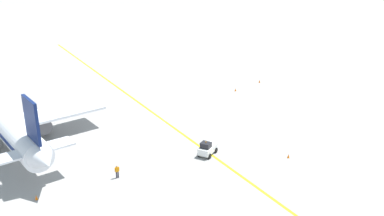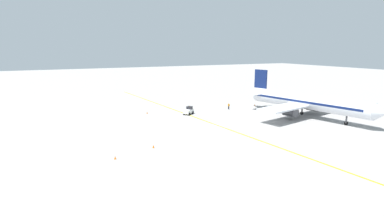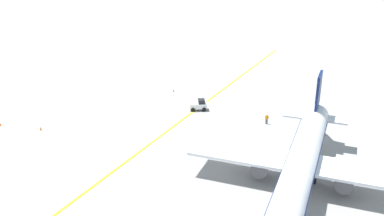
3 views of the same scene
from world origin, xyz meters
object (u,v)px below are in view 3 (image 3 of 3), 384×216
object	(u,v)px
airplane_at_gate	(302,161)
traffic_cone_mid_apron	(173,90)
traffic_cone_near_nose	(325,134)
traffic_cone_far_edge	(0,124)
traffic_cone_by_wingtip	(41,128)
baggage_tug_white	(199,105)
ground_crew_worker	(267,119)

from	to	relation	value
airplane_at_gate	traffic_cone_mid_apron	bearing A→B (deg)	-31.12
airplane_at_gate	traffic_cone_near_nose	xyz separation A→B (m)	(2.08, -16.43, -3.43)
traffic_cone_mid_apron	traffic_cone_far_edge	distance (m)	31.72
traffic_cone_by_wingtip	traffic_cone_far_edge	distance (m)	7.25
baggage_tug_white	traffic_cone_mid_apron	world-z (taller)	baggage_tug_white
ground_crew_worker	traffic_cone_by_wingtip	bearing A→B (deg)	36.95
traffic_cone_by_wingtip	traffic_cone_near_nose	bearing A→B (deg)	-149.51
ground_crew_worker	traffic_cone_near_nose	xyz separation A→B (m)	(-9.40, -0.84, -0.63)
ground_crew_worker	traffic_cone_by_wingtip	size ratio (longest dim) A/B	3.05
traffic_cone_mid_apron	traffic_cone_by_wingtip	bearing A→B (deg)	74.68
baggage_tug_white	traffic_cone_mid_apron	distance (m)	10.60
baggage_tug_white	traffic_cone_by_wingtip	bearing A→B (deg)	51.85
baggage_tug_white	traffic_cone_by_wingtip	size ratio (longest dim) A/B	5.99
baggage_tug_white	traffic_cone_near_nose	bearing A→B (deg)	-175.51
airplane_at_gate	traffic_cone_mid_apron	distance (m)	38.82
ground_crew_worker	traffic_cone_mid_apron	size ratio (longest dim) A/B	3.05
traffic_cone_mid_apron	traffic_cone_far_edge	size ratio (longest dim) A/B	1.00
airplane_at_gate	baggage_tug_white	xyz separation A→B (m)	(23.94, -14.71, -2.81)
ground_crew_worker	airplane_at_gate	bearing A→B (deg)	126.36
ground_crew_worker	traffic_cone_near_nose	distance (m)	9.46
airplane_at_gate	traffic_cone_by_wingtip	world-z (taller)	airplane_at_gate
traffic_cone_near_nose	traffic_cone_far_edge	bearing A→B (deg)	28.98
baggage_tug_white	ground_crew_worker	bearing A→B (deg)	-175.96
airplane_at_gate	ground_crew_worker	xyz separation A→B (m)	(11.48, -15.59, -2.80)
traffic_cone_by_wingtip	airplane_at_gate	bearing A→B (deg)	-171.45
airplane_at_gate	baggage_tug_white	size ratio (longest dim) A/B	10.71
traffic_cone_mid_apron	baggage_tug_white	bearing A→B (deg)	150.09
traffic_cone_far_edge	traffic_cone_near_nose	bearing A→B (deg)	-151.02
ground_crew_worker	traffic_cone_near_nose	bearing A→B (deg)	-174.92
airplane_at_gate	traffic_cone_near_nose	bearing A→B (deg)	-82.79
baggage_tug_white	traffic_cone_far_edge	distance (m)	32.77
traffic_cone_near_nose	traffic_cone_far_edge	distance (m)	51.43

